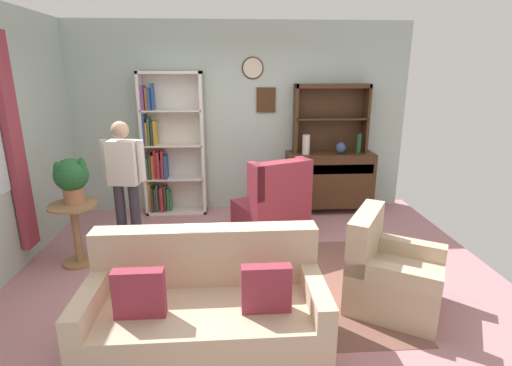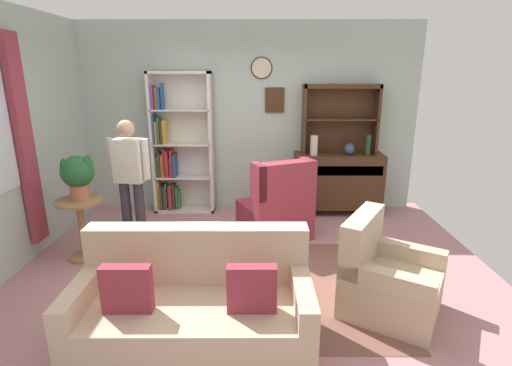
% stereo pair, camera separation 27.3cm
% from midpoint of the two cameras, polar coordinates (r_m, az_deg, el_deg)
% --- Properties ---
extents(ground_plane, '(5.40, 4.60, 0.02)m').
position_cam_midpoint_polar(ground_plane, '(4.35, -3.03, -13.04)').
color(ground_plane, '#B27A7F').
extents(wall_back, '(5.00, 0.09, 2.80)m').
position_cam_midpoint_polar(wall_back, '(5.96, -3.43, 9.39)').
color(wall_back, '#ADC1B7').
rests_on(wall_back, ground_plane).
extents(area_rug, '(2.52, 2.01, 0.01)m').
position_cam_midpoint_polar(area_rug, '(4.09, -0.08, -14.85)').
color(area_rug, brown).
rests_on(area_rug, ground_plane).
extents(bookshelf, '(0.90, 0.30, 2.10)m').
position_cam_midpoint_polar(bookshelf, '(5.95, -14.05, 4.80)').
color(bookshelf, silver).
rests_on(bookshelf, ground_plane).
extents(sideboard, '(1.30, 0.45, 0.92)m').
position_cam_midpoint_polar(sideboard, '(6.02, 9.38, 0.57)').
color(sideboard, '#422816').
rests_on(sideboard, ground_plane).
extents(sideboard_hutch, '(1.10, 0.26, 1.00)m').
position_cam_midpoint_polar(sideboard_hutch, '(5.94, 9.62, 10.66)').
color(sideboard_hutch, '#422816').
rests_on(sideboard_hutch, sideboard).
extents(vase_tall, '(0.11, 0.11, 0.29)m').
position_cam_midpoint_polar(vase_tall, '(5.75, 5.99, 5.62)').
color(vase_tall, beige).
rests_on(vase_tall, sideboard).
extents(vase_round, '(0.15, 0.15, 0.17)m').
position_cam_midpoint_polar(vase_round, '(5.88, 10.98, 5.07)').
color(vase_round, '#33476B').
rests_on(vase_round, sideboard).
extents(bottle_wine, '(0.07, 0.07, 0.30)m').
position_cam_midpoint_polar(bottle_wine, '(5.92, 13.52, 5.62)').
color(bottle_wine, '#194223').
rests_on(bottle_wine, sideboard).
extents(couch_floral, '(1.81, 0.87, 0.90)m').
position_cam_midpoint_polar(couch_floral, '(3.22, -9.85, -18.09)').
color(couch_floral, '#C6AD8E').
rests_on(couch_floral, ground_plane).
extents(armchair_floral, '(1.06, 1.05, 0.88)m').
position_cam_midpoint_polar(armchair_floral, '(3.83, 17.12, -13.01)').
color(armchair_floral, '#C6AD8E').
rests_on(armchair_floral, ground_plane).
extents(wingback_chair, '(1.04, 1.05, 1.05)m').
position_cam_midpoint_polar(wingback_chair, '(5.06, 0.97, -3.75)').
color(wingback_chair, maroon).
rests_on(wingback_chair, ground_plane).
extents(plant_stand, '(0.52, 0.52, 0.71)m').
position_cam_midpoint_polar(plant_stand, '(4.83, -26.39, -5.85)').
color(plant_stand, '#997047').
rests_on(plant_stand, ground_plane).
extents(potted_plant_large, '(0.36, 0.36, 0.50)m').
position_cam_midpoint_polar(potted_plant_large, '(4.70, -26.90, 0.76)').
color(potted_plant_large, '#AD6B4C').
rests_on(potted_plant_large, plant_stand).
extents(potted_plant_small, '(0.24, 0.24, 0.34)m').
position_cam_midpoint_polar(potted_plant_small, '(4.98, -20.78, -7.51)').
color(potted_plant_small, gray).
rests_on(potted_plant_small, ground_plane).
extents(person_reading, '(0.53, 0.25, 1.56)m').
position_cam_midpoint_polar(person_reading, '(4.86, -20.23, 0.83)').
color(person_reading, '#38333D').
rests_on(person_reading, ground_plane).
extents(coffee_table, '(0.80, 0.50, 0.42)m').
position_cam_midpoint_polar(coffee_table, '(3.88, -9.00, -10.99)').
color(coffee_table, '#422816').
rests_on(coffee_table, ground_plane).
extents(book_stack, '(0.22, 0.14, 0.08)m').
position_cam_midpoint_polar(book_stack, '(3.81, -8.95, -9.61)').
color(book_stack, '#3F3833').
rests_on(book_stack, coffee_table).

